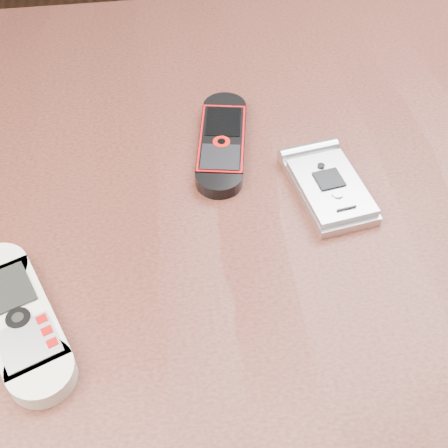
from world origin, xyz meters
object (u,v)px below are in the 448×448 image
Objects in this scene: table at (219,302)px; nokia_black_red at (222,142)px; motorola_razr at (329,187)px; nokia_white at (18,319)px.

nokia_black_red is at bearing 80.84° from table.
table is 0.16m from motorola_razr.
motorola_razr reaches higher than nokia_black_red.
nokia_black_red is 0.12m from motorola_razr.
nokia_white is at bearing -124.02° from nokia_black_red.
nokia_black_red is 1.30× the size of motorola_razr.
nokia_white reaches higher than table.
motorola_razr reaches higher than table.
nokia_white is at bearing -167.95° from motorola_razr.
nokia_white and motorola_razr have the same top height.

